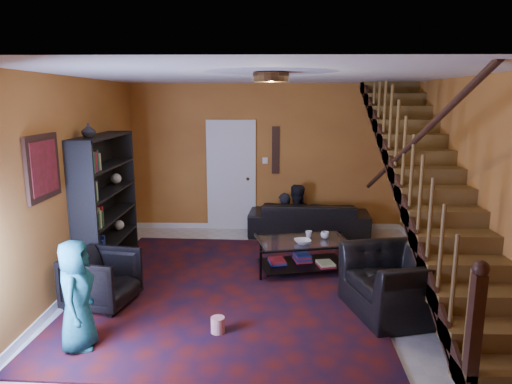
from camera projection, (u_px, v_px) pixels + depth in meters
floor at (269, 283)px, 6.33m from camera, size 5.50×5.50×0.00m
room at (189, 248)px, 7.64m from camera, size 5.50×5.50×5.50m
staircase at (430, 185)px, 6.01m from camera, size 0.95×5.02×3.18m
bookshelf at (107, 205)px, 6.76m from camera, size 0.35×1.80×2.00m
door at (231, 177)px, 8.80m from camera, size 0.82×0.05×2.05m
framed_picture at (43, 167)px, 5.14m from camera, size 0.04×0.74×0.74m
wall_hanging at (276, 150)px, 8.69m from camera, size 0.14×0.03×0.90m
ceiling_fixture at (271, 77)px, 5.00m from camera, size 0.40×0.40×0.10m
rug at (228, 289)px, 6.10m from camera, size 3.98×4.49×0.02m
sofa at (309, 218)px, 8.50m from camera, size 2.27×1.06×0.64m
armchair_left at (102, 279)px, 5.57m from camera, size 0.90×0.88×0.69m
armchair_right at (397, 283)px, 5.38m from camera, size 1.26×1.37×0.75m
person_adult_a at (284, 225)px, 8.59m from camera, size 0.47×0.32×1.25m
person_adult_b at (295, 221)px, 8.57m from camera, size 0.71×0.57×1.41m
person_child at (76, 295)px, 4.56m from camera, size 0.44×0.61×1.15m
coffee_table at (303, 254)px, 6.66m from camera, size 1.42×1.01×0.49m
cup_a at (325, 235)px, 6.71m from camera, size 0.17×0.17×0.10m
cup_b at (309, 234)px, 6.76m from camera, size 0.12×0.12×0.09m
bowl at (303, 242)px, 6.47m from camera, size 0.27×0.27×0.06m
vase at (88, 131)px, 6.05m from camera, size 0.18×0.18×0.19m
popcorn_bucket at (218, 325)px, 4.93m from camera, size 0.18×0.18×0.17m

